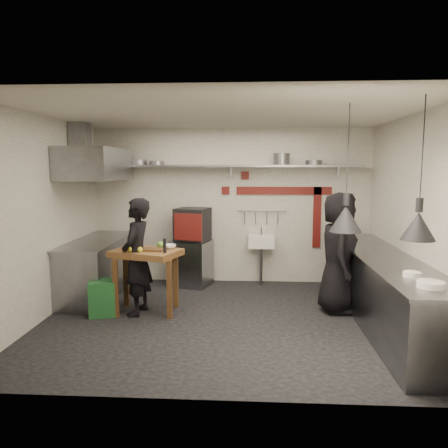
# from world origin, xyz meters

# --- Properties ---
(floor) EXTENTS (5.00, 5.00, 0.00)m
(floor) POSITION_xyz_m (0.00, 0.00, 0.00)
(floor) COLOR black
(floor) RESTS_ON ground
(ceiling) EXTENTS (5.00, 5.00, 0.00)m
(ceiling) POSITION_xyz_m (0.00, 0.00, 2.80)
(ceiling) COLOR beige
(ceiling) RESTS_ON floor
(wall_back) EXTENTS (5.00, 0.04, 2.80)m
(wall_back) POSITION_xyz_m (0.00, 2.10, 1.40)
(wall_back) COLOR silver
(wall_back) RESTS_ON floor
(wall_front) EXTENTS (5.00, 0.04, 2.80)m
(wall_front) POSITION_xyz_m (0.00, -2.10, 1.40)
(wall_front) COLOR silver
(wall_front) RESTS_ON floor
(wall_left) EXTENTS (0.04, 4.20, 2.80)m
(wall_left) POSITION_xyz_m (-2.50, 0.00, 1.40)
(wall_left) COLOR silver
(wall_left) RESTS_ON floor
(wall_right) EXTENTS (0.04, 4.20, 2.80)m
(wall_right) POSITION_xyz_m (2.50, 0.00, 1.40)
(wall_right) COLOR silver
(wall_right) RESTS_ON floor
(red_band_horiz) EXTENTS (1.70, 0.02, 0.14)m
(red_band_horiz) POSITION_xyz_m (0.95, 2.08, 1.68)
(red_band_horiz) COLOR #5E1613
(red_band_horiz) RESTS_ON wall_back
(red_band_vert) EXTENTS (0.14, 0.02, 1.10)m
(red_band_vert) POSITION_xyz_m (1.55, 2.08, 1.20)
(red_band_vert) COLOR #5E1613
(red_band_vert) RESTS_ON wall_back
(red_tile_a) EXTENTS (0.14, 0.02, 0.14)m
(red_tile_a) POSITION_xyz_m (0.25, 2.08, 1.95)
(red_tile_a) COLOR #5E1613
(red_tile_a) RESTS_ON wall_back
(red_tile_b) EXTENTS (0.14, 0.02, 0.14)m
(red_tile_b) POSITION_xyz_m (-0.10, 2.08, 1.68)
(red_tile_b) COLOR #5E1613
(red_tile_b) RESTS_ON wall_back
(back_shelf) EXTENTS (4.60, 0.34, 0.04)m
(back_shelf) POSITION_xyz_m (0.00, 1.92, 2.12)
(back_shelf) COLOR slate
(back_shelf) RESTS_ON wall_back
(shelf_bracket_left) EXTENTS (0.04, 0.06, 0.24)m
(shelf_bracket_left) POSITION_xyz_m (-1.90, 2.07, 2.02)
(shelf_bracket_left) COLOR slate
(shelf_bracket_left) RESTS_ON wall_back
(shelf_bracket_mid) EXTENTS (0.04, 0.06, 0.24)m
(shelf_bracket_mid) POSITION_xyz_m (0.00, 2.07, 2.02)
(shelf_bracket_mid) COLOR slate
(shelf_bracket_mid) RESTS_ON wall_back
(shelf_bracket_right) EXTENTS (0.04, 0.06, 0.24)m
(shelf_bracket_right) POSITION_xyz_m (1.90, 2.07, 2.02)
(shelf_bracket_right) COLOR slate
(shelf_bracket_right) RESTS_ON wall_back
(pan_far_left) EXTENTS (0.34, 0.34, 0.09)m
(pan_far_left) POSITION_xyz_m (-1.65, 1.92, 2.19)
(pan_far_left) COLOR slate
(pan_far_left) RESTS_ON back_shelf
(pan_mid_left) EXTENTS (0.32, 0.32, 0.07)m
(pan_mid_left) POSITION_xyz_m (-1.31, 1.92, 2.18)
(pan_mid_left) COLOR slate
(pan_mid_left) RESTS_ON back_shelf
(stock_pot) EXTENTS (0.38, 0.38, 0.20)m
(stock_pot) POSITION_xyz_m (0.89, 1.92, 2.24)
(stock_pot) COLOR slate
(stock_pot) RESTS_ON back_shelf
(pan_right) EXTENTS (0.31, 0.31, 0.08)m
(pan_right) POSITION_xyz_m (1.44, 1.92, 2.18)
(pan_right) COLOR slate
(pan_right) RESTS_ON back_shelf
(oven_stand) EXTENTS (0.77, 0.73, 0.80)m
(oven_stand) POSITION_xyz_m (-0.69, 1.76, 0.40)
(oven_stand) COLOR slate
(oven_stand) RESTS_ON floor
(combi_oven) EXTENTS (0.66, 0.63, 0.58)m
(combi_oven) POSITION_xyz_m (-0.67, 1.82, 1.09)
(combi_oven) COLOR black
(combi_oven) RESTS_ON oven_stand
(oven_door) EXTENTS (0.50, 0.17, 0.46)m
(oven_door) POSITION_xyz_m (-0.71, 1.48, 1.09)
(oven_door) COLOR #5E1613
(oven_door) RESTS_ON combi_oven
(oven_glass) EXTENTS (0.37, 0.12, 0.34)m
(oven_glass) POSITION_xyz_m (-0.66, 1.49, 1.09)
(oven_glass) COLOR black
(oven_glass) RESTS_ON oven_door
(hand_sink) EXTENTS (0.46, 0.34, 0.22)m
(hand_sink) POSITION_xyz_m (0.55, 1.92, 0.78)
(hand_sink) COLOR white
(hand_sink) RESTS_ON wall_back
(sink_tap) EXTENTS (0.03, 0.03, 0.14)m
(sink_tap) POSITION_xyz_m (0.55, 1.92, 0.96)
(sink_tap) COLOR slate
(sink_tap) RESTS_ON hand_sink
(sink_drain) EXTENTS (0.06, 0.06, 0.66)m
(sink_drain) POSITION_xyz_m (0.55, 1.88, 0.34)
(sink_drain) COLOR slate
(sink_drain) RESTS_ON floor
(utensil_rail) EXTENTS (0.90, 0.02, 0.02)m
(utensil_rail) POSITION_xyz_m (0.55, 2.06, 1.32)
(utensil_rail) COLOR slate
(utensil_rail) RESTS_ON wall_back
(counter_right) EXTENTS (0.70, 3.80, 0.90)m
(counter_right) POSITION_xyz_m (2.15, 0.00, 0.45)
(counter_right) COLOR slate
(counter_right) RESTS_ON floor
(counter_right_top) EXTENTS (0.76, 3.90, 0.03)m
(counter_right_top) POSITION_xyz_m (2.15, 0.00, 0.92)
(counter_right_top) COLOR slate
(counter_right_top) RESTS_ON counter_right
(plate_stack) EXTENTS (0.34, 0.34, 0.07)m
(plate_stack) POSITION_xyz_m (2.12, -1.54, 0.96)
(plate_stack) COLOR white
(plate_stack) RESTS_ON counter_right_top
(small_bowl_right) EXTENTS (0.20, 0.20, 0.05)m
(small_bowl_right) POSITION_xyz_m (2.10, -1.09, 0.96)
(small_bowl_right) COLOR white
(small_bowl_right) RESTS_ON counter_right_top
(counter_left) EXTENTS (0.70, 1.90, 0.90)m
(counter_left) POSITION_xyz_m (-2.15, 1.05, 0.45)
(counter_left) COLOR slate
(counter_left) RESTS_ON floor
(counter_left_top) EXTENTS (0.76, 2.00, 0.03)m
(counter_left_top) POSITION_xyz_m (-2.15, 1.05, 0.92)
(counter_left_top) COLOR slate
(counter_left_top) RESTS_ON counter_left
(extractor_hood) EXTENTS (0.78, 1.60, 0.50)m
(extractor_hood) POSITION_xyz_m (-2.10, 1.05, 2.15)
(extractor_hood) COLOR slate
(extractor_hood) RESTS_ON ceiling
(hood_duct) EXTENTS (0.28, 0.28, 0.50)m
(hood_duct) POSITION_xyz_m (-2.35, 1.05, 2.55)
(hood_duct) COLOR slate
(hood_duct) RESTS_ON ceiling
(green_bin) EXTENTS (0.45, 0.45, 0.50)m
(green_bin) POSITION_xyz_m (-1.75, 0.12, 0.25)
(green_bin) COLOR #1C5326
(green_bin) RESTS_ON floor
(prep_table) EXTENTS (1.07, 0.90, 0.92)m
(prep_table) POSITION_xyz_m (-1.15, 0.28, 0.46)
(prep_table) COLOR brown
(prep_table) RESTS_ON floor
(cutting_board) EXTENTS (0.35, 0.26, 0.02)m
(cutting_board) POSITION_xyz_m (-1.05, 0.25, 0.93)
(cutting_board) COLOR #51331A
(cutting_board) RESTS_ON prep_table
(pepper_mill) EXTENTS (0.06, 0.06, 0.20)m
(pepper_mill) POSITION_xyz_m (-0.83, 0.09, 1.02)
(pepper_mill) COLOR black
(pepper_mill) RESTS_ON prep_table
(lemon_a) EXTENTS (0.09, 0.09, 0.08)m
(lemon_a) POSITION_xyz_m (-1.33, 0.12, 0.96)
(lemon_a) COLOR yellow
(lemon_a) RESTS_ON prep_table
(lemon_b) EXTENTS (0.10, 0.10, 0.08)m
(lemon_b) POSITION_xyz_m (-1.19, 0.11, 0.96)
(lemon_b) COLOR yellow
(lemon_b) RESTS_ON prep_table
(veg_ball) EXTENTS (0.14, 0.14, 0.11)m
(veg_ball) POSITION_xyz_m (-0.96, 0.42, 0.97)
(veg_ball) COLOR #5A862E
(veg_ball) RESTS_ON prep_table
(steel_tray) EXTENTS (0.19, 0.16, 0.03)m
(steel_tray) POSITION_xyz_m (-1.39, 0.44, 0.94)
(steel_tray) COLOR slate
(steel_tray) RESTS_ON prep_table
(bowl) EXTENTS (0.21, 0.21, 0.06)m
(bowl) POSITION_xyz_m (-0.82, 0.41, 0.95)
(bowl) COLOR white
(bowl) RESTS_ON prep_table
(heat_lamp_near) EXTENTS (0.46, 0.46, 1.42)m
(heat_lamp_near) POSITION_xyz_m (1.42, -0.84, 2.09)
(heat_lamp_near) COLOR black
(heat_lamp_near) RESTS_ON ceiling
(heat_lamp_far) EXTENTS (0.35, 0.35, 1.42)m
(heat_lamp_far) POSITION_xyz_m (2.02, -1.40, 2.09)
(heat_lamp_far) COLOR black
(heat_lamp_far) RESTS_ON ceiling
(chef_left) EXTENTS (0.46, 0.65, 1.67)m
(chef_left) POSITION_xyz_m (-1.26, 0.20, 0.84)
(chef_left) COLOR black
(chef_left) RESTS_ON floor
(chef_right) EXTENTS (0.65, 0.91, 1.75)m
(chef_right) POSITION_xyz_m (1.63, 0.48, 0.87)
(chef_right) COLOR black
(chef_right) RESTS_ON floor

